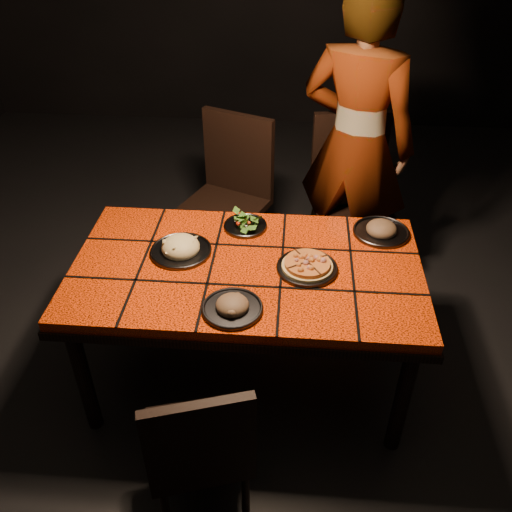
# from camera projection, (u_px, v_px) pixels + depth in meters

# --- Properties ---
(room_shell) EXTENTS (6.04, 7.04, 3.08)m
(room_shell) POSITION_uv_depth(u_px,v_px,m) (245.00, 107.00, 2.03)
(room_shell) COLOR black
(room_shell) RESTS_ON ground
(dining_table) EXTENTS (1.62, 0.92, 0.75)m
(dining_table) POSITION_uv_depth(u_px,v_px,m) (247.00, 278.00, 2.53)
(dining_table) COLOR #FF3E08
(dining_table) RESTS_ON ground
(chair_near) EXTENTS (0.48, 0.48, 0.85)m
(chair_near) POSITION_uv_depth(u_px,v_px,m) (200.00, 447.00, 2.01)
(chair_near) COLOR black
(chair_near) RESTS_ON ground
(chair_far_left) EXTENTS (0.62, 0.62, 1.04)m
(chair_far_left) POSITION_uv_depth(u_px,v_px,m) (230.00, 188.00, 3.36)
(chair_far_left) COLOR black
(chair_far_left) RESTS_ON ground
(chair_far_right) EXTENTS (0.53, 0.53, 1.04)m
(chair_far_right) POSITION_uv_depth(u_px,v_px,m) (350.00, 187.00, 3.38)
(chair_far_right) COLOR black
(chair_far_right) RESTS_ON ground
(diner) EXTENTS (0.79, 0.67, 1.85)m
(diner) POSITION_uv_depth(u_px,v_px,m) (356.00, 145.00, 3.10)
(diner) COLOR brown
(diner) RESTS_ON ground
(plate_pizza) EXTENTS (0.32, 0.32, 0.04)m
(plate_pizza) POSITION_uv_depth(u_px,v_px,m) (307.00, 266.00, 2.44)
(plate_pizza) COLOR #35353A
(plate_pizza) RESTS_ON dining_table
(plate_pasta) EXTENTS (0.29, 0.29, 0.10)m
(plate_pasta) POSITION_uv_depth(u_px,v_px,m) (181.00, 248.00, 2.54)
(plate_pasta) COLOR #35353A
(plate_pasta) RESTS_ON dining_table
(plate_salad) EXTENTS (0.22, 0.22, 0.07)m
(plate_salad) POSITION_uv_depth(u_px,v_px,m) (245.00, 223.00, 2.72)
(plate_salad) COLOR #35353A
(plate_salad) RESTS_ON dining_table
(plate_mushroom_a) EXTENTS (0.25, 0.25, 0.08)m
(plate_mushroom_a) POSITION_uv_depth(u_px,v_px,m) (232.00, 306.00, 2.22)
(plate_mushroom_a) COLOR #35353A
(plate_mushroom_a) RESTS_ON dining_table
(plate_mushroom_b) EXTENTS (0.28, 0.28, 0.09)m
(plate_mushroom_b) POSITION_uv_depth(u_px,v_px,m) (381.00, 229.00, 2.67)
(plate_mushroom_b) COLOR #35353A
(plate_mushroom_b) RESTS_ON dining_table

